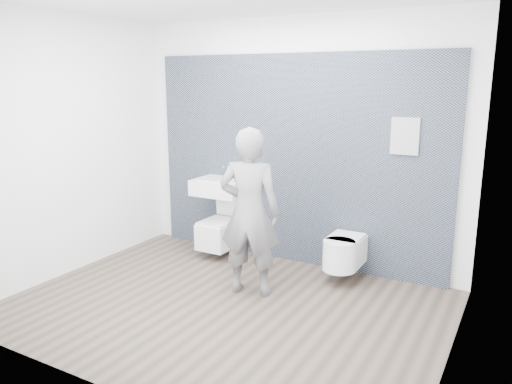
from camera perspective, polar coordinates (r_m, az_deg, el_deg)
The scene contains 8 objects.
ground at distance 4.89m, azimuth -3.53°, elevation -12.90°, with size 4.00×4.00×0.00m, color brown.
room_shell at distance 4.42m, azimuth -3.84°, elevation 7.87°, with size 4.00×4.00×4.00m.
tile_wall at distance 6.07m, azimuth 4.05°, elevation -7.65°, with size 3.60×0.06×2.40m, color black.
washbasin at distance 6.00m, azimuth -4.07°, elevation 0.61°, with size 0.62×0.47×0.47m.
toilet_square at distance 6.12m, azimuth -4.15°, elevation -4.56°, with size 0.37×0.54×0.73m.
toilet_rounded at distance 5.41m, azimuth 9.92°, elevation -6.80°, with size 0.35×0.60×0.32m.
info_placard at distance 5.65m, azimuth 15.65°, elevation -9.70°, with size 0.28×0.03×0.38m, color silver.
visitor at distance 4.90m, azimuth -0.73°, elevation -2.31°, with size 0.61×0.40×1.68m, color gray.
Camera 1 is at (2.41, -3.69, 2.11)m, focal length 35.00 mm.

